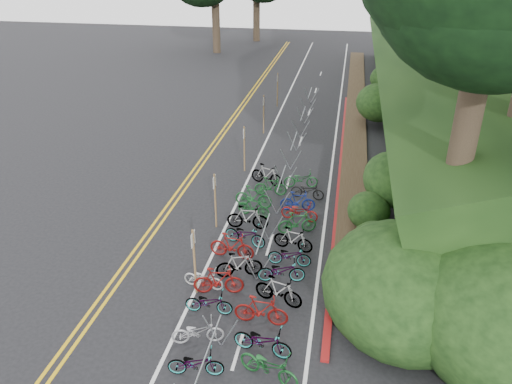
% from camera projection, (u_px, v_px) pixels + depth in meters
% --- Properties ---
extents(ground, '(120.00, 120.00, 0.00)m').
position_uv_depth(ground, '(163.00, 297.00, 17.28)').
color(ground, black).
rests_on(ground, ground).
extents(road_markings, '(7.47, 80.00, 0.01)m').
position_uv_depth(road_markings, '(242.00, 178.00, 26.05)').
color(road_markings, gold).
rests_on(road_markings, ground).
extents(red_curb, '(0.25, 28.00, 0.10)m').
position_uv_depth(red_curb, '(341.00, 170.00, 26.87)').
color(red_curb, maroon).
rests_on(red_curb, ground).
extents(embankment, '(14.30, 48.14, 9.11)m').
position_uv_depth(embankment, '(467.00, 95.00, 30.73)').
color(embankment, black).
rests_on(embankment, ground).
extents(bike_rack_front, '(1.10, 2.82, 1.09)m').
position_uv_depth(bike_rack_front, '(209.00, 357.00, 13.73)').
color(bike_rack_front, gray).
rests_on(bike_rack_front, ground).
extents(bike_racks_rest, '(1.14, 23.00, 1.17)m').
position_uv_depth(bike_racks_rest, '(294.00, 146.00, 27.83)').
color(bike_racks_rest, gray).
rests_on(bike_racks_rest, ground).
extents(signpost_near, '(0.08, 0.40, 2.55)m').
position_uv_depth(signpost_near, '(194.00, 258.00, 16.88)').
color(signpost_near, brown).
rests_on(signpost_near, ground).
extents(signposts_rest, '(0.08, 18.40, 2.50)m').
position_uv_depth(signposts_rest, '(255.00, 127.00, 28.84)').
color(signposts_rest, brown).
rests_on(signposts_rest, ground).
extents(bike_front, '(0.70, 1.54, 0.78)m').
position_uv_depth(bike_front, '(203.00, 278.00, 17.62)').
color(bike_front, beige).
rests_on(bike_front, ground).
extents(bike_valet, '(3.48, 14.43, 1.08)m').
position_uv_depth(bike_valet, '(264.00, 246.00, 19.31)').
color(bike_valet, slate).
rests_on(bike_valet, ground).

